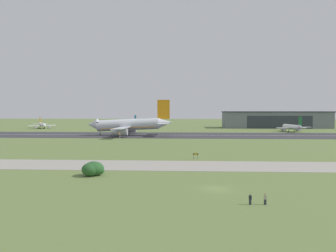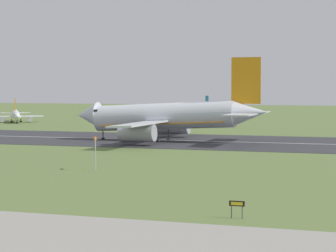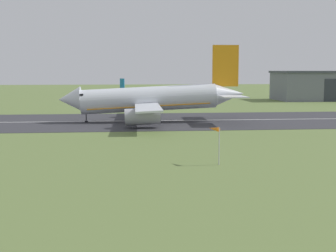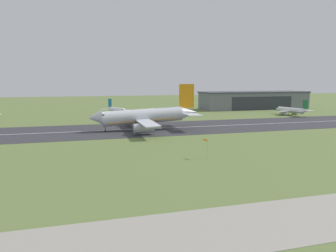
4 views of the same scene
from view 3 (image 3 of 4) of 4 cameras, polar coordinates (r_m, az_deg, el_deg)
runway_strip at (r=128.70m, az=14.06°, el=0.79°), size 503.97×41.93×0.06m
runway_centreline at (r=128.70m, az=14.07°, el=0.81°), size 453.57×0.70×0.01m
airplane_landing at (r=117.93m, az=-2.16°, el=3.22°), size 47.06×51.18×19.40m
airplane_parked_east at (r=178.74m, az=-4.49°, el=3.63°), size 18.69×19.66×9.84m
windsock_pole at (r=65.66m, az=5.66°, el=-0.58°), size 1.55×2.22×5.24m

